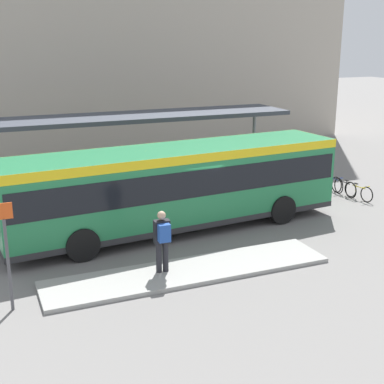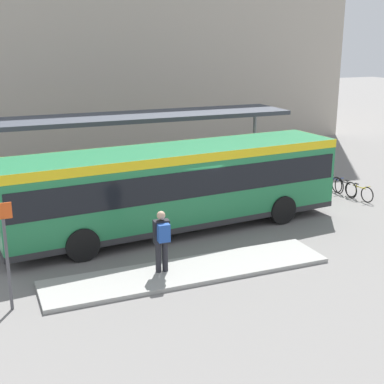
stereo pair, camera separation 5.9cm
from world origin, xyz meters
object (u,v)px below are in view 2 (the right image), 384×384
(pedestrian_waiting, at_px, (162,238))
(platform_sign, at_px, (7,252))
(city_bus, at_px, (176,183))
(potted_planter_near_shelter, at_px, (213,187))
(bicycle_yellow, at_px, (359,192))
(potted_planter_far_side, at_px, (277,182))
(bicycle_black, at_px, (344,187))
(bicycle_blue, at_px, (334,183))

(pedestrian_waiting, height_order, platform_sign, platform_sign)
(city_bus, bearing_deg, potted_planter_near_shelter, 38.21)
(city_bus, distance_m, bicycle_yellow, 8.53)
(pedestrian_waiting, height_order, potted_planter_near_shelter, pedestrian_waiting)
(pedestrian_waiting, relative_size, potted_planter_far_side, 1.56)
(pedestrian_waiting, xyz_separation_m, bicycle_black, (9.98, 4.72, -0.80))
(bicycle_black, height_order, potted_planter_far_side, potted_planter_far_side)
(potted_planter_far_side, bearing_deg, platform_sign, -151.34)
(bicycle_yellow, xyz_separation_m, potted_planter_near_shelter, (-5.90, 1.84, 0.38))
(bicycle_blue, bearing_deg, potted_planter_near_shelter, -86.26)
(city_bus, height_order, bicycle_blue, city_bus)
(pedestrian_waiting, distance_m, platform_sign, 4.18)
(city_bus, xyz_separation_m, bicycle_blue, (8.26, 2.05, -1.38))
(pedestrian_waiting, relative_size, bicycle_yellow, 1.16)
(potted_planter_far_side, xyz_separation_m, platform_sign, (-11.41, -6.24, 0.95))
(potted_planter_far_side, distance_m, platform_sign, 13.03)
(potted_planter_near_shelter, bearing_deg, potted_planter_far_side, 0.58)
(city_bus, distance_m, platform_sign, 7.04)
(platform_sign, bearing_deg, city_bus, 33.25)
(potted_planter_far_side, relative_size, platform_sign, 0.42)
(city_bus, bearing_deg, potted_planter_far_side, 18.37)
(city_bus, height_order, potted_planter_far_side, city_bus)
(city_bus, xyz_separation_m, potted_planter_near_shelter, (2.50, 2.34, -1.01))
(pedestrian_waiting, height_order, bicycle_blue, pedestrian_waiting)
(bicycle_black, height_order, bicycle_blue, bicycle_black)
(platform_sign, bearing_deg, pedestrian_waiting, 5.73)
(bicycle_blue, bearing_deg, bicycle_yellow, 11.89)
(bicycle_blue, bearing_deg, platform_sign, -60.65)
(city_bus, distance_m, bicycle_blue, 8.62)
(city_bus, relative_size, bicycle_yellow, 7.81)
(city_bus, distance_m, bicycle_black, 8.44)
(bicycle_yellow, height_order, bicycle_blue, bicycle_blue)
(bicycle_black, bearing_deg, platform_sign, 109.27)
(potted_planter_near_shelter, bearing_deg, bicycle_yellow, -17.30)
(bicycle_blue, bearing_deg, potted_planter_far_side, -90.10)
(bicycle_yellow, bearing_deg, bicycle_black, -174.81)
(city_bus, height_order, platform_sign, city_bus)
(bicycle_blue, relative_size, potted_planter_far_side, 1.42)
(city_bus, bearing_deg, bicycle_yellow, -1.47)
(bicycle_yellow, bearing_deg, potted_planter_far_side, -130.23)
(bicycle_yellow, height_order, potted_planter_far_side, potted_planter_far_side)
(pedestrian_waiting, relative_size, platform_sign, 0.65)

